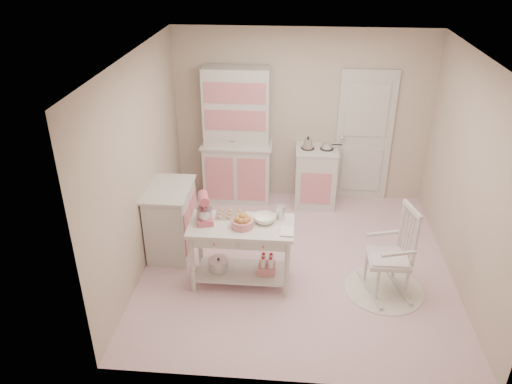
# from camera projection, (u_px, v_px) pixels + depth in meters

# --- Properties ---
(room_shell) EXTENTS (3.84, 3.84, 2.62)m
(room_shell) POSITION_uv_depth(u_px,v_px,m) (302.00, 143.00, 5.60)
(room_shell) COLOR #CD809B
(room_shell) RESTS_ON ground
(door) EXTENTS (0.82, 0.05, 2.04)m
(door) POSITION_uv_depth(u_px,v_px,m) (364.00, 137.00, 7.47)
(door) COLOR silver
(door) RESTS_ON ground
(hutch) EXTENTS (1.06, 0.50, 2.08)m
(hutch) POSITION_uv_depth(u_px,v_px,m) (237.00, 137.00, 7.42)
(hutch) COLOR silver
(hutch) RESTS_ON ground
(stove) EXTENTS (0.62, 0.57, 0.92)m
(stove) POSITION_uv_depth(u_px,v_px,m) (316.00, 176.00, 7.55)
(stove) COLOR silver
(stove) RESTS_ON ground
(base_cabinet) EXTENTS (0.54, 0.84, 0.92)m
(base_cabinet) POSITION_uv_depth(u_px,v_px,m) (171.00, 220.00, 6.42)
(base_cabinet) COLOR silver
(base_cabinet) RESTS_ON ground
(lace_rug) EXTENTS (0.92, 0.92, 0.01)m
(lace_rug) POSITION_uv_depth(u_px,v_px,m) (384.00, 289.00, 5.89)
(lace_rug) COLOR white
(lace_rug) RESTS_ON ground
(rocking_chair) EXTENTS (0.66, 0.82, 1.10)m
(rocking_chair) POSITION_uv_depth(u_px,v_px,m) (389.00, 251.00, 5.63)
(rocking_chair) COLOR silver
(rocking_chair) RESTS_ON ground
(work_table) EXTENTS (1.20, 0.60, 0.80)m
(work_table) POSITION_uv_depth(u_px,v_px,m) (242.00, 254.00, 5.86)
(work_table) COLOR silver
(work_table) RESTS_ON ground
(stand_mixer) EXTENTS (0.26, 0.32, 0.34)m
(stand_mixer) POSITION_uv_depth(u_px,v_px,m) (204.00, 209.00, 5.64)
(stand_mixer) COLOR #CC566A
(stand_mixer) RESTS_ON work_table
(cookie_tray) EXTENTS (0.34, 0.24, 0.02)m
(cookie_tray) POSITION_uv_depth(u_px,v_px,m) (230.00, 215.00, 5.84)
(cookie_tray) COLOR silver
(cookie_tray) RESTS_ON work_table
(bread_basket) EXTENTS (0.25, 0.25, 0.09)m
(bread_basket) POSITION_uv_depth(u_px,v_px,m) (242.00, 223.00, 5.60)
(bread_basket) COLOR #D67B83
(bread_basket) RESTS_ON work_table
(mixing_bowl) EXTENTS (0.25, 0.25, 0.08)m
(mixing_bowl) POSITION_uv_depth(u_px,v_px,m) (264.00, 219.00, 5.70)
(mixing_bowl) COLOR white
(mixing_bowl) RESTS_ON work_table
(metal_pitcher) EXTENTS (0.10, 0.10, 0.17)m
(metal_pitcher) POSITION_uv_depth(u_px,v_px,m) (281.00, 213.00, 5.74)
(metal_pitcher) COLOR silver
(metal_pitcher) RESTS_ON work_table
(recipe_book) EXTENTS (0.16, 0.21, 0.02)m
(recipe_book) POSITION_uv_depth(u_px,v_px,m) (280.00, 231.00, 5.53)
(recipe_book) COLOR white
(recipe_book) RESTS_ON work_table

